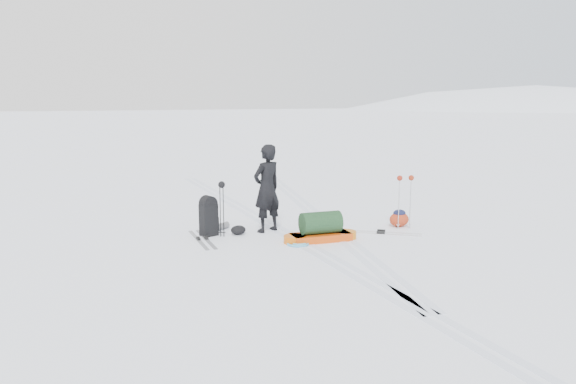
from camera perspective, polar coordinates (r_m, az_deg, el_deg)
name	(u,v)px	position (r m, az deg, el deg)	size (l,w,h in m)	color
ground	(288,235)	(12.25, 0.02, -4.41)	(200.00, 200.00, 0.00)	white
ski_tracks	(300,224)	(13.25, 1.26, -3.29)	(3.38, 17.97, 0.01)	silver
skier	(267,188)	(12.38, -2.16, 0.36)	(0.71, 0.47, 1.95)	black
pulk_sled	(321,230)	(11.77, 3.33, -3.84)	(1.61, 0.53, 0.62)	#C5430B
expedition_rucksack	(210,217)	(12.29, -7.92, -2.50)	(0.79, 0.82, 0.88)	black
ski_poles_black	(222,191)	(12.02, -6.76, 0.06)	(0.16, 0.15, 1.21)	black
ski_poles_silver	(405,184)	(12.92, 11.83, 0.80)	(0.39, 0.18, 1.23)	#B7BABF
touring_skis_grey	(202,239)	(12.00, -8.71, -4.77)	(0.31, 1.68, 0.06)	gray
touring_skis_white	(381,233)	(12.56, 9.42, -4.11)	(1.63, 1.18, 0.06)	silver
rope_coil	(298,243)	(11.50, 1.05, -5.22)	(0.59, 0.59, 0.06)	#51A1C5
small_daypack	(399,218)	(13.24, 11.23, -2.64)	(0.58, 0.53, 0.40)	maroon
thermos_pair	(212,227)	(12.50, -7.73, -3.58)	(0.23, 0.22, 0.28)	slate
stuff_sack	(238,230)	(12.32, -5.08, -3.87)	(0.36, 0.30, 0.21)	black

